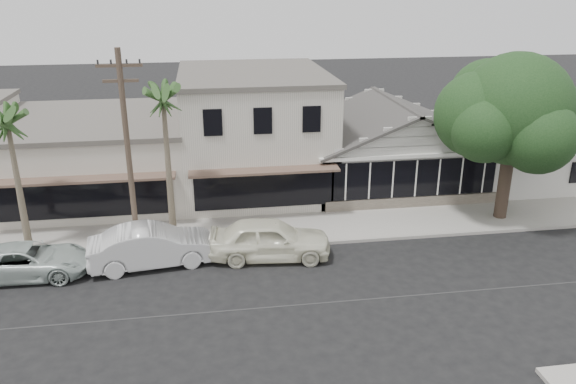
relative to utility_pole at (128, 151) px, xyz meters
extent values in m
plane|color=black|center=(9.00, -5.20, -4.79)|extent=(140.00, 140.00, 0.00)
cube|color=#9E9991|center=(1.00, 1.55, -4.71)|extent=(90.00, 3.50, 0.15)
cube|color=silver|center=(14.00, 7.30, -3.29)|extent=(10.00, 8.00, 3.00)
cube|color=black|center=(14.00, 3.24, -3.04)|extent=(8.80, 0.10, 2.00)
cube|color=#60564C|center=(14.00, 3.25, -4.44)|extent=(9.60, 0.18, 0.70)
cube|color=silver|center=(22.20, 6.30, -3.29)|extent=(6.00, 6.00, 3.00)
cube|color=silver|center=(6.00, 8.30, -1.54)|extent=(8.00, 10.00, 6.50)
cube|color=beige|center=(-3.00, 8.30, -2.69)|extent=(10.00, 10.00, 4.20)
cylinder|color=brown|center=(0.00, 0.00, -0.29)|extent=(0.24, 0.24, 9.00)
cube|color=brown|center=(0.00, 0.00, 3.51)|extent=(1.80, 0.12, 0.12)
cube|color=brown|center=(0.00, 0.00, 2.91)|extent=(1.40, 0.12, 0.12)
imported|color=white|center=(5.75, -1.16, -3.89)|extent=(5.48, 2.66, 1.80)
imported|color=silver|center=(0.75, -1.07, -3.91)|extent=(5.52, 2.55, 1.75)
imported|color=#B2C0BA|center=(-4.25, -1.31, -4.10)|extent=(5.02, 2.38, 1.38)
cylinder|color=#46352A|center=(17.89, 1.30, -3.13)|extent=(0.62, 0.62, 3.32)
sphere|color=#173314|center=(17.89, 1.30, 0.92)|extent=(5.40, 5.40, 5.40)
sphere|color=#173314|center=(19.76, 1.92, 0.40)|extent=(3.94, 3.94, 3.94)
sphere|color=#173314|center=(16.23, 1.72, 0.61)|extent=(4.15, 4.15, 4.15)
sphere|color=#173314|center=(18.30, -0.25, -0.02)|extent=(3.53, 3.53, 3.53)
sphere|color=#173314|center=(17.27, 2.96, 1.23)|extent=(3.74, 3.74, 3.74)
sphere|color=#173314|center=(19.13, 2.75, 1.64)|extent=(3.32, 3.32, 3.32)
sphere|color=#173314|center=(16.02, 0.47, 0.19)|extent=(3.11, 3.11, 3.11)
cone|color=#726651|center=(1.49, 1.45, -1.55)|extent=(0.35, 0.35, 6.48)
cone|color=#726651|center=(-4.90, 1.13, -1.92)|extent=(0.35, 0.35, 5.74)
camera|label=1|loc=(3.21, -23.17, 6.60)|focal=35.00mm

